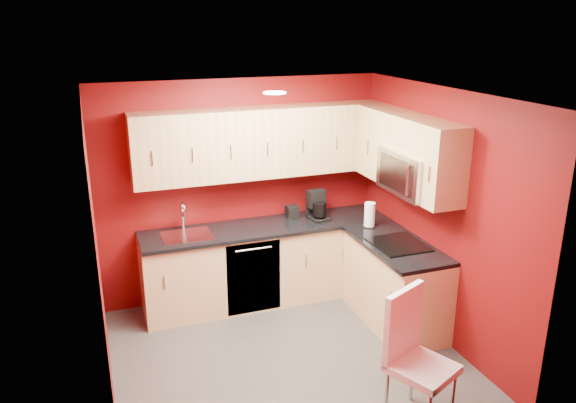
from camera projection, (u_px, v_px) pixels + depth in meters
floor at (287, 357)px, 5.40m from camera, size 3.20×3.20×0.00m
ceiling at (286, 95)px, 4.62m from camera, size 3.20×3.20×0.00m
wall_back at (242, 190)px, 6.35m from camera, size 3.20×0.00×3.20m
wall_front at (364, 316)px, 3.67m from camera, size 3.20×0.00×3.20m
wall_left at (99, 262)px, 4.49m from camera, size 0.00×3.00×3.00m
wall_right at (439, 216)px, 5.53m from camera, size 0.00×3.00×3.00m
base_cabinets_back at (267, 264)px, 6.40m from camera, size 2.80×0.60×0.87m
base_cabinets_right at (394, 284)px, 5.91m from camera, size 0.60×1.30×0.87m
countertop_back at (267, 227)px, 6.24m from camera, size 2.80×0.63×0.04m
countertop_right at (397, 245)px, 5.75m from camera, size 0.63×1.27×0.04m
upper_cabinets_back at (262, 142)px, 6.08m from camera, size 2.80×0.35×0.75m
upper_cabinets_right at (404, 145)px, 5.66m from camera, size 0.35×1.55×0.75m
microwave at (413, 173)px, 5.51m from camera, size 0.42×0.76×0.42m
cooktop at (398, 244)px, 5.71m from camera, size 0.50×0.55×0.01m
sink at (186, 232)px, 5.95m from camera, size 0.52×0.42×0.35m
dishwasher_front at (254, 278)px, 6.06m from camera, size 0.60×0.02×0.82m
downlight at (275, 93)px, 4.89m from camera, size 0.20×0.20×0.01m
coffee_maker at (319, 206)px, 6.36m from camera, size 0.24×0.30×0.33m
napkin_holder at (292, 212)px, 6.46m from camera, size 0.14×0.14×0.14m
paper_towel at (370, 215)px, 6.16m from camera, size 0.18×0.18×0.28m
dining_chair at (423, 361)px, 4.38m from camera, size 0.60×0.61×1.11m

